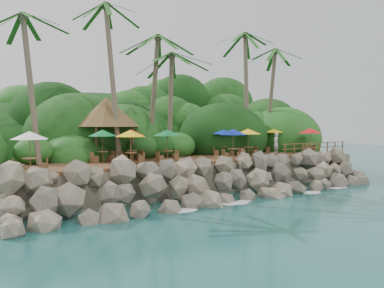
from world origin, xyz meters
TOP-DOWN VIEW (x-y plane):
  - ground at (0.00, 0.00)m, footprint 140.00×140.00m
  - land_base at (0.00, 16.00)m, footprint 32.00×25.20m
  - jungle_hill at (0.00, 23.50)m, footprint 44.80×28.00m
  - seawall at (0.00, 2.00)m, footprint 29.00×4.00m
  - terrace at (0.00, 6.00)m, footprint 26.00×5.00m
  - jungle_foliage at (0.00, 15.00)m, footprint 44.00×16.00m
  - foam_line at (0.00, 0.30)m, footprint 25.20×0.80m
  - palms at (0.19, 8.62)m, footprint 28.08×6.83m
  - palapa at (-5.15, 9.65)m, footprint 4.84×4.84m
  - dining_clusters at (0.80, 5.96)m, footprint 25.40×5.24m
  - railing at (11.35, 3.65)m, footprint 8.30×0.10m
  - waiter at (9.52, 6.53)m, footprint 0.74×0.59m

SIDE VIEW (x-z plane):
  - ground at x=0.00m, z-range 0.00..0.00m
  - jungle_hill at x=0.00m, z-range -7.70..7.70m
  - jungle_foliage at x=0.00m, z-range -6.00..6.00m
  - foam_line at x=0.00m, z-range 0.00..0.06m
  - land_base at x=0.00m, z-range 0.00..2.10m
  - seawall at x=0.00m, z-range 0.00..2.30m
  - terrace at x=0.00m, z-range 2.10..2.30m
  - railing at x=11.35m, z-range 2.41..3.41m
  - waiter at x=9.52m, z-range 2.30..4.09m
  - dining_clusters at x=0.80m, z-range 3.03..5.24m
  - palapa at x=-5.15m, z-range 3.49..8.09m
  - palms at x=0.19m, z-range 5.76..18.32m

